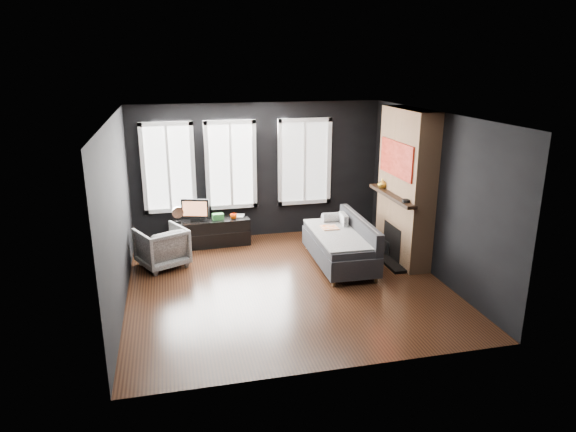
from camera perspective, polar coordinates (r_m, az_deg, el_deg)
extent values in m
plane|color=black|center=(8.42, -0.20, -7.48)|extent=(5.00, 5.00, 0.00)
plane|color=white|center=(7.70, -0.22, 11.12)|extent=(5.00, 5.00, 0.00)
cube|color=black|center=(10.34, -3.33, 5.02)|extent=(5.00, 0.02, 2.70)
cube|color=black|center=(7.81, -18.39, 0.21)|extent=(0.02, 5.00, 2.70)
cube|color=black|center=(8.84, 15.80, 2.34)|extent=(0.02, 5.00, 2.70)
cube|color=gray|center=(9.49, 6.18, -0.80)|extent=(0.11, 0.37, 0.36)
imported|color=silver|center=(9.22, -13.85, -3.16)|extent=(0.99, 0.97, 0.78)
imported|color=#F74803|center=(10.00, -6.07, 0.05)|extent=(0.15, 0.13, 0.13)
imported|color=tan|center=(10.16, -5.88, 0.62)|extent=(0.17, 0.07, 0.23)
cube|color=#327D36|center=(10.00, -7.79, -0.06)|extent=(0.23, 0.16, 0.12)
imported|color=#BF852B|center=(9.56, 10.43, 3.57)|extent=(0.23, 0.23, 0.17)
cylinder|color=black|center=(8.70, 12.99, 1.66)|extent=(0.14, 0.14, 0.04)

